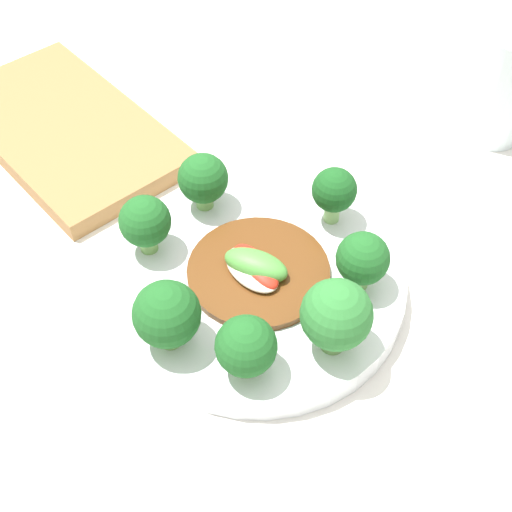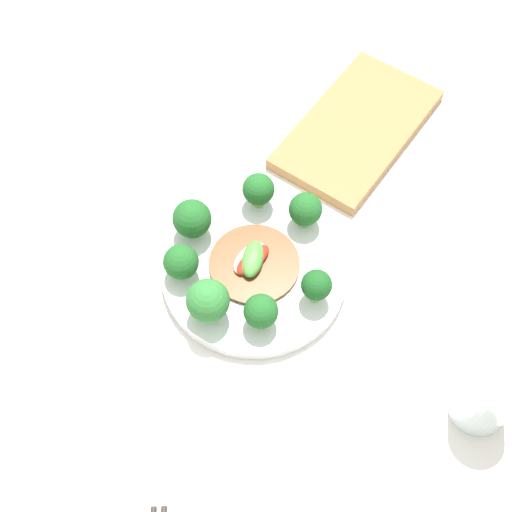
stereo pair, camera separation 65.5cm
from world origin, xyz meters
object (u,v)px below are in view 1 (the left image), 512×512
at_px(broccoli_south, 167,315).
at_px(broccoli_northeast, 363,259).
at_px(broccoli_east, 336,316).
at_px(cutting_board, 65,130).
at_px(broccoli_north, 334,191).
at_px(broccoli_southeast, 246,347).
at_px(broccoli_southwest, 145,222).
at_px(stirfry_center, 255,267).
at_px(drinking_glass, 503,85).
at_px(broccoli_west, 203,179).
at_px(plate, 256,280).

distance_m(broccoli_south, broccoli_northeast, 0.17).
distance_m(broccoli_east, cutting_board, 0.39).
xyz_separation_m(broccoli_north, broccoli_southeast, (0.08, -0.16, -0.00)).
height_order(broccoli_northeast, broccoli_southwest, broccoli_southwest).
height_order(stirfry_center, drinking_glass, drinking_glass).
relative_size(broccoli_north, drinking_glass, 0.48).
relative_size(stirfry_center, drinking_glass, 1.02).
bearing_deg(drinking_glass, broccoli_south, -84.61).
distance_m(broccoli_northeast, cutting_board, 0.37).
bearing_deg(broccoli_north, broccoli_east, -40.47).
relative_size(broccoli_southwest, cutting_board, 0.20).
distance_m(broccoli_south, stirfry_center, 0.10).
xyz_separation_m(broccoli_southwest, broccoli_west, (-0.02, 0.07, -0.00)).
distance_m(broccoli_southwest, cutting_board, 0.22).
bearing_deg(plate, broccoli_southeast, -41.09).
bearing_deg(cutting_board, broccoli_west, 13.59).
height_order(broccoli_south, broccoli_southwest, broccoli_south).
distance_m(broccoli_northeast, broccoli_east, 0.07).
distance_m(broccoli_north, drinking_glass, 0.24).
xyz_separation_m(broccoli_northeast, stirfry_center, (-0.06, -0.06, -0.03)).
xyz_separation_m(broccoli_southwest, cutting_board, (-0.21, 0.02, -0.05)).
bearing_deg(stirfry_center, broccoli_east, 2.56).
bearing_deg(broccoli_east, drinking_glass, 110.01).
relative_size(plate, broccoli_northeast, 4.54).
relative_size(broccoli_north, stirfry_center, 0.47).
xyz_separation_m(broccoli_northeast, broccoli_southwest, (-0.14, -0.12, 0.00)).
distance_m(plate, broccoli_southwest, 0.11).
xyz_separation_m(broccoli_south, broccoli_west, (-0.11, 0.11, -0.00)).
xyz_separation_m(broccoli_south, broccoli_northeast, (0.05, 0.16, -0.00)).
bearing_deg(broccoli_north, broccoli_west, -135.64).
xyz_separation_m(plate, broccoli_east, (0.10, 0.00, 0.05)).
xyz_separation_m(broccoli_south, cutting_board, (-0.31, 0.06, -0.05)).
xyz_separation_m(broccoli_east, cutting_board, (-0.39, -0.04, -0.05)).
xyz_separation_m(broccoli_south, stirfry_center, (-0.02, 0.10, -0.03)).
height_order(plate, broccoli_southeast, broccoli_southeast).
height_order(broccoli_west, broccoli_east, broccoli_east).
distance_m(plate, cutting_board, 0.29).
distance_m(broccoli_west, broccoli_north, 0.12).
distance_m(broccoli_southeast, drinking_glass, 0.41).
bearing_deg(broccoli_south, broccoli_southeast, 29.45).
bearing_deg(drinking_glass, plate, -85.95).
bearing_deg(cutting_board, broccoli_north, 24.82).
height_order(plate, stirfry_center, stirfry_center).
bearing_deg(broccoli_southwest, broccoli_west, 102.56).
xyz_separation_m(broccoli_southwest, drinking_glass, (0.05, 0.40, 0.00)).
bearing_deg(broccoli_east, broccoli_west, 177.73).
bearing_deg(plate, cutting_board, -172.61).
distance_m(broccoli_northeast, stirfry_center, 0.09).
bearing_deg(broccoli_southwest, drinking_glass, 82.22).
xyz_separation_m(broccoli_south, drinking_glass, (-0.04, 0.43, 0.00)).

